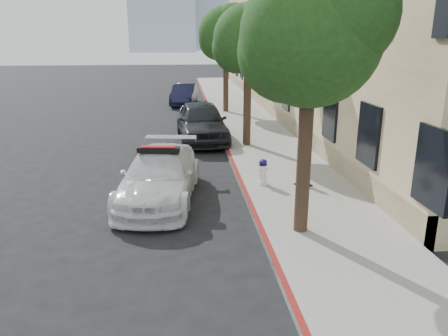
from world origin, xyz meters
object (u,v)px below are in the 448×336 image
object	(u,v)px
parked_car_mid	(202,122)
parked_car_far	(184,94)
police_car	(160,176)
traffic_cone	(304,173)
fire_hydrant	(263,172)

from	to	relation	value
parked_car_mid	parked_car_far	distance (m)	10.35
police_car	traffic_cone	distance (m)	4.06
traffic_cone	parked_car_mid	bearing A→B (deg)	111.67
traffic_cone	parked_car_far	bearing A→B (deg)	100.72
police_car	parked_car_far	xyz separation A→B (m)	(0.85, 17.17, -0.01)
parked_car_far	fire_hydrant	xyz separation A→B (m)	(2.04, -16.62, -0.15)
police_car	parked_car_mid	bearing A→B (deg)	85.29
parked_car_mid	traffic_cone	size ratio (longest dim) A/B	6.50
parked_car_far	fire_hydrant	world-z (taller)	parked_car_far
parked_car_mid	fire_hydrant	xyz separation A→B (m)	(1.44, -6.29, -0.30)
police_car	parked_car_far	bearing A→B (deg)	94.47
police_car	parked_car_far	size ratio (longest dim) A/B	1.19
police_car	traffic_cone	bearing A→B (deg)	12.07
fire_hydrant	traffic_cone	world-z (taller)	fire_hydrant
police_car	fire_hydrant	world-z (taller)	police_car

